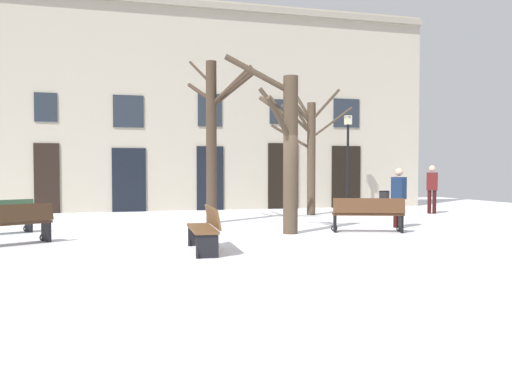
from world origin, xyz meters
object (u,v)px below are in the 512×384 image
Objects in this scene: litter_bin at (384,201)px; bench_back_to_back_left at (205,228)px; streetlamp at (348,151)px; bench_near_lamp at (9,224)px; person_crossing_plaza at (432,186)px; tree_center at (287,146)px; bench_far_corner at (368,214)px; tree_right_of_center at (310,149)px; person_by_shop_door at (399,195)px; tree_foreground at (213,134)px.

bench_back_to_back_left is at bearing -134.92° from litter_bin.
streetlamp is at bearing 145.29° from bench_back_to_back_left.
litter_bin is at bearing -33.01° from streetlamp.
person_crossing_plaza is (13.76, 5.10, 0.54)m from bench_near_lamp.
bench_near_lamp is at bearing -151.56° from litter_bin.
tree_center is at bearing -134.34° from litter_bin.
bench_far_corner is (-2.96, -7.57, -1.91)m from streetlamp.
bench_far_corner is at bearing -95.52° from tree_right_of_center.
bench_far_corner reaches higher than bench_back_to_back_left.
tree_right_of_center is at bearing -149.08° from person_crossing_plaza.
bench_far_corner is at bearing 98.10° from person_by_shop_door.
person_by_shop_door is at bearing -80.32° from tree_right_of_center.
person_crossing_plaza is at bearing -62.09° from litter_bin.
tree_right_of_center is 1.16× the size of streetlamp.
bench_back_to_back_left is (-2.56, -2.44, -1.77)m from tree_center.
bench_near_lamp is at bearing -144.25° from tree_foreground.
bench_near_lamp is 1.00× the size of person_crossing_plaza.
litter_bin is (7.59, 3.19, -2.33)m from tree_foreground.
tree_right_of_center reaches higher than tree_center.
tree_center is 2.51× the size of person_crossing_plaza.
bench_far_corner is (4.68, 2.13, 0.01)m from bench_back_to_back_left.
streetlamp is 2.10× the size of bench_back_to_back_left.
bench_near_lamp is 14.69m from person_crossing_plaza.
tree_center is (1.28, -3.27, -0.49)m from tree_foreground.
person_crossing_plaza reaches higher than bench_near_lamp.
tree_center is 2.43× the size of bench_back_to_back_left.
person_by_shop_door is at bearing 156.04° from bench_near_lamp.
person_by_shop_door is at bearing -115.42° from litter_bin.
person_crossing_plaza is at bearing 170.85° from bench_near_lamp.
tree_foreground is (-3.94, -2.01, 0.36)m from tree_right_of_center.
tree_foreground reaches higher than bench_far_corner.
tree_center is 3.96m from bench_back_to_back_left.
tree_center reaches higher than bench_near_lamp.
person_crossing_plaza is (0.97, -1.83, 0.61)m from litter_bin.
person_crossing_plaza is at bearing -7.98° from tree_right_of_center.
tree_right_of_center is 2.38× the size of bench_far_corner.
bench_far_corner is 8.60m from bench_near_lamp.
person_crossing_plaza is (7.28, 4.63, -1.23)m from tree_center.
tree_center is 1.16× the size of streetlamp.
streetlamp is 2.32× the size of person_by_shop_door.
tree_center reaches higher than person_by_shop_door.
tree_foreground is 2.87× the size of person_crossing_plaza.
person_crossing_plaza is (2.20, -2.63, -1.37)m from streetlamp.
streetlamp is at bearing 32.06° from tree_foreground.
tree_foreground is 8.84m from person_crossing_plaza.
streetlamp is at bearing 39.27° from tree_right_of_center.
tree_foreground reaches higher than person_crossing_plaza.
tree_foreground reaches higher than tree_right_of_center.
bench_near_lamp is at bearing 20.56° from bench_far_corner.
person_by_shop_door is (-2.84, -5.97, 0.53)m from litter_bin.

